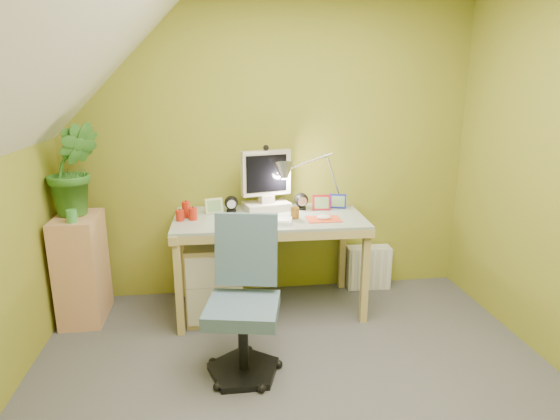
{
  "coord_description": "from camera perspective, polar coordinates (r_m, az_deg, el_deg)",
  "views": [
    {
      "loc": [
        -0.41,
        -2.06,
        1.7
      ],
      "look_at": [
        0.0,
        1.0,
        0.85
      ],
      "focal_mm": 30.0,
      "sensor_mm": 36.0,
      "label": 1
    }
  ],
  "objects": [
    {
      "name": "speaker_left",
      "position": [
        3.56,
        -5.96,
        0.76
      ],
      "size": [
        0.12,
        0.12,
        0.12
      ],
      "primitive_type": null,
      "rotation": [
        0.0,
        0.0,
        0.12
      ],
      "color": "black",
      "rests_on": "desk"
    },
    {
      "name": "photo_frame_green",
      "position": [
        3.55,
        -8.05,
        0.52
      ],
      "size": [
        0.13,
        0.06,
        0.11
      ],
      "primitive_type": "cube",
      "rotation": [
        0.0,
        0.0,
        0.28
      ],
      "color": "#C2D290",
      "rests_on": "desk"
    },
    {
      "name": "mouse",
      "position": [
        3.37,
        5.35,
        -0.88
      ],
      "size": [
        0.12,
        0.09,
        0.03
      ],
      "primitive_type": "ellipsoid",
      "rotation": [
        0.0,
        0.0,
        0.26
      ],
      "color": "white",
      "rests_on": "mousepad"
    },
    {
      "name": "monitor",
      "position": [
        3.56,
        -1.7,
        3.95
      ],
      "size": [
        0.41,
        0.29,
        0.5
      ],
      "primitive_type": null,
      "rotation": [
        0.0,
        0.0,
        0.24
      ],
      "color": "beige",
      "rests_on": "desk"
    },
    {
      "name": "green_cup",
      "position": [
        3.44,
        -24.05,
        -0.68
      ],
      "size": [
        0.08,
        0.08,
        0.09
      ],
      "primitive_type": "cylinder",
      "rotation": [
        0.0,
        0.0,
        0.25
      ],
      "color": "green",
      "rests_on": "side_ledge"
    },
    {
      "name": "amber_tumbler",
      "position": [
        3.38,
        1.83,
        -0.35
      ],
      "size": [
        0.06,
        0.06,
        0.08
      ],
      "primitive_type": "cylinder",
      "rotation": [
        0.0,
        0.0,
        -0.01
      ],
      "color": "brown",
      "rests_on": "desk"
    },
    {
      "name": "radiator",
      "position": [
        4.06,
        10.69,
        -6.87
      ],
      "size": [
        0.37,
        0.16,
        0.36
      ],
      "primitive_type": "cube",
      "rotation": [
        0.0,
        0.0,
        -0.05
      ],
      "color": "silver",
      "rests_on": "floor"
    },
    {
      "name": "photo_frame_blue",
      "position": [
        3.68,
        7.05,
        1.09
      ],
      "size": [
        0.13,
        0.05,
        0.11
      ],
      "primitive_type": "cube",
      "rotation": [
        0.0,
        0.0,
        -0.27
      ],
      "color": "#162097",
      "rests_on": "desk"
    },
    {
      "name": "candle_cluster",
      "position": [
        3.43,
        -11.4,
        -0.12
      ],
      "size": [
        0.17,
        0.15,
        0.12
      ],
      "primitive_type": null,
      "rotation": [
        0.0,
        0.0,
        -0.09
      ],
      "color": "#B1210F",
      "rests_on": "desk"
    },
    {
      "name": "task_chair",
      "position": [
        2.78,
        -4.6,
        -11.96
      ],
      "size": [
        0.55,
        0.55,
        0.85
      ],
      "primitive_type": null,
      "rotation": [
        0.0,
        0.0,
        -0.2
      ],
      "color": "#465F73",
      "rests_on": "floor"
    },
    {
      "name": "slope_ceiling",
      "position": [
        2.15,
        -24.83,
        18.11
      ],
      "size": [
        1.1,
        3.2,
        1.1
      ],
      "primitive_type": "cube",
      "color": "white",
      "rests_on": "wall_left"
    },
    {
      "name": "photo_frame_red",
      "position": [
        3.61,
        5.06,
        0.92
      ],
      "size": [
        0.14,
        0.03,
        0.12
      ],
      "primitive_type": "cube",
      "rotation": [
        0.0,
        0.0,
        -0.1
      ],
      "color": "#AB1220",
      "rests_on": "desk"
    },
    {
      "name": "floor",
      "position": [
        2.7,
        3.1,
        -23.69
      ],
      "size": [
        3.2,
        3.2,
        0.01
      ],
      "primitive_type": "cube",
      "color": "#4B4B50",
      "rests_on": "ground"
    },
    {
      "name": "desk_lamp",
      "position": [
        3.62,
        5.42,
        5.11
      ],
      "size": [
        0.61,
        0.29,
        0.63
      ],
      "primitive_type": null,
      "rotation": [
        0.0,
        0.0,
        0.07
      ],
      "color": "#B4B5B9",
      "rests_on": "desk"
    },
    {
      "name": "wall_back",
      "position": [
        3.72,
        -1.25,
        7.65
      ],
      "size": [
        3.2,
        0.01,
        2.4
      ],
      "primitive_type": "cube",
      "color": "olive",
      "rests_on": "floor"
    },
    {
      "name": "keyboard",
      "position": [
        3.3,
        -2.47,
        -1.29
      ],
      "size": [
        0.47,
        0.23,
        0.02
      ],
      "primitive_type": "cube",
      "rotation": [
        0.0,
        0.0,
        -0.19
      ],
      "color": "white",
      "rests_on": "desk"
    },
    {
      "name": "side_ledge",
      "position": [
        3.71,
        -23.0,
        -6.54
      ],
      "size": [
        0.29,
        0.45,
        0.78
      ],
      "primitive_type": "cube",
      "color": "tan",
      "rests_on": "floor"
    },
    {
      "name": "potted_plant",
      "position": [
        3.57,
        -23.87,
        4.58
      ],
      "size": [
        0.42,
        0.37,
        0.66
      ],
      "primitive_type": "imported",
      "rotation": [
        0.0,
        0.0,
        0.26
      ],
      "color": "#306D24",
      "rests_on": "side_ledge"
    },
    {
      "name": "mousepad",
      "position": [
        3.37,
        5.34,
        -1.12
      ],
      "size": [
        0.24,
        0.17,
        0.01
      ],
      "primitive_type": "cube",
      "rotation": [
        0.0,
        0.0,
        -0.01
      ],
      "color": "#E24723",
      "rests_on": "desk"
    },
    {
      "name": "speaker_right",
      "position": [
        3.62,
        2.61,
        1.1
      ],
      "size": [
        0.13,
        0.13,
        0.13
      ],
      "primitive_type": null,
      "rotation": [
        0.0,
        0.0,
        0.21
      ],
      "color": "black",
      "rests_on": "desk"
    },
    {
      "name": "desk",
      "position": [
        3.57,
        -1.32,
        -6.5
      ],
      "size": [
        1.4,
        0.72,
        0.74
      ],
      "primitive_type": null,
      "rotation": [
        0.0,
        0.0,
        -0.02
      ],
      "color": "tan",
      "rests_on": "floor"
    }
  ]
}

